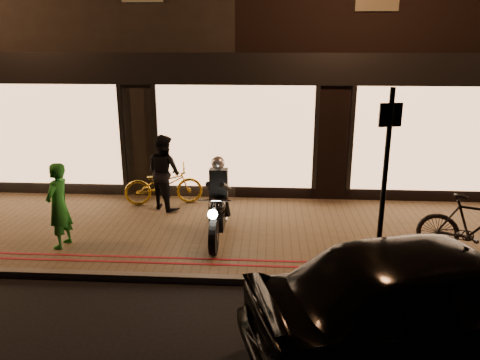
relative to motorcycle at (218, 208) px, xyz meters
name	(u,v)px	position (x,y,z in m)	size (l,w,h in m)	color
ground	(217,284)	(0.15, -1.57, -0.73)	(90.00, 90.00, 0.00)	black
sidewalk	(228,232)	(0.15, 0.43, -0.67)	(50.00, 4.00, 0.12)	brown
kerb_stone	(217,280)	(0.15, -1.52, -0.67)	(50.00, 0.14, 0.12)	#59544C
red_kerb_lines	(221,262)	(0.15, -1.02, -0.61)	(50.00, 0.26, 0.01)	maroon
building_row	(247,24)	(0.15, 7.42, 3.51)	(48.00, 10.11, 8.50)	black
motorcycle	(218,208)	(0.00, 0.00, 0.00)	(0.60, 1.94, 1.59)	black
sign_post	(385,176)	(2.70, -1.32, 1.06)	(0.35, 0.11, 3.00)	black
bicycle_gold	(164,185)	(-1.46, 1.86, -0.15)	(0.62, 1.77, 0.93)	gold
bicycle_dark	(475,228)	(4.49, -0.56, -0.05)	(0.53, 1.87, 1.12)	black
person_green	(59,206)	(-2.82, -0.55, 0.17)	(0.58, 0.38, 1.58)	#217D25
person_dark	(164,172)	(-1.37, 1.59, 0.23)	(0.82, 0.64, 1.68)	black
parked_car	(441,301)	(3.02, -3.20, 0.07)	(1.89, 4.70, 1.60)	black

